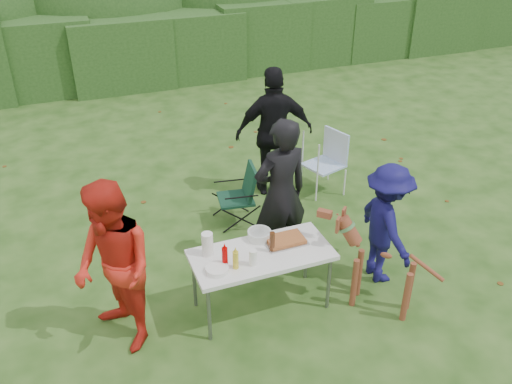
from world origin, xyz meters
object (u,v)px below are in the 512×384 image
object	(u,v)px
mustard_bottle	(236,260)
camping_chair	(236,196)
folding_table	(261,257)
person_black_puffy	(274,132)
paper_towel_roll	(207,244)
ketchup_bottle	(225,257)
lawn_chair	(324,163)
child	(386,224)
beer_bottle	(272,242)
person_cook	(281,194)
person_red_jacket	(114,269)
dog	(384,268)

from	to	relation	value
mustard_bottle	camping_chair	bearing A→B (deg)	70.95
folding_table	person_black_puffy	bearing A→B (deg)	64.31
person_black_puffy	camping_chair	xyz separation A→B (m)	(-0.83, -0.64, -0.54)
paper_towel_roll	ketchup_bottle	bearing A→B (deg)	-66.44
person_black_puffy	lawn_chair	size ratio (longest dim) A/B	2.06
person_black_puffy	child	size ratio (longest dim) A/B	1.30
child	mustard_bottle	distance (m)	1.87
person_black_puffy	lawn_chair	distance (m)	0.90
beer_bottle	ketchup_bottle	bearing A→B (deg)	-174.49
beer_bottle	person_black_puffy	bearing A→B (deg)	66.72
camping_chair	beer_bottle	distance (m)	1.80
beer_bottle	paper_towel_roll	world-z (taller)	paper_towel_roll
ketchup_bottle	camping_chair	bearing A→B (deg)	67.74
person_cook	person_red_jacket	world-z (taller)	person_cook
folding_table	paper_towel_roll	size ratio (longest dim) A/B	5.77
child	paper_towel_roll	world-z (taller)	child
lawn_chair	person_black_puffy	bearing A→B (deg)	-37.29
folding_table	child	distance (m)	1.53
mustard_bottle	child	bearing A→B (deg)	4.08
lawn_chair	mustard_bottle	world-z (taller)	same
person_cook	camping_chair	world-z (taller)	person_cook
camping_chair	folding_table	bearing A→B (deg)	88.88
person_red_jacket	paper_towel_roll	world-z (taller)	person_red_jacket
dog	paper_towel_roll	xyz separation A→B (m)	(-1.77, 0.66, 0.33)
person_red_jacket	lawn_chair	bearing A→B (deg)	101.95
person_black_puffy	beer_bottle	distance (m)	2.59
folding_table	paper_towel_roll	bearing A→B (deg)	161.30
dog	lawn_chair	world-z (taller)	dog
person_cook	camping_chair	distance (m)	1.15
child	mustard_bottle	size ratio (longest dim) A/B	7.44
person_cook	paper_towel_roll	distance (m)	1.20
lawn_chair	beer_bottle	distance (m)	2.76
person_black_puffy	beer_bottle	world-z (taller)	person_black_puffy
camping_chair	lawn_chair	size ratio (longest dim) A/B	0.91
person_red_jacket	mustard_bottle	distance (m)	1.19
beer_bottle	camping_chair	bearing A→B (deg)	83.65
dog	mustard_bottle	size ratio (longest dim) A/B	5.65
person_red_jacket	ketchup_bottle	bearing A→B (deg)	64.19
lawn_chair	ketchup_bottle	xyz separation A→B (m)	(-2.27, -2.17, 0.38)
lawn_chair	paper_towel_roll	world-z (taller)	paper_towel_roll
person_cook	camping_chair	size ratio (longest dim) A/B	2.22
person_red_jacket	mustard_bottle	bearing A→B (deg)	61.06
folding_table	beer_bottle	distance (m)	0.21
lawn_chair	mustard_bottle	xyz separation A→B (m)	(-2.18, -2.24, 0.37)
paper_towel_roll	mustard_bottle	bearing A→B (deg)	-58.64
folding_table	lawn_chair	world-z (taller)	lawn_chair
folding_table	person_cook	world-z (taller)	person_cook
camping_chair	person_cook	bearing A→B (deg)	111.41
person_red_jacket	dog	world-z (taller)	person_red_jacket
lawn_chair	beer_bottle	size ratio (longest dim) A/B	3.92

